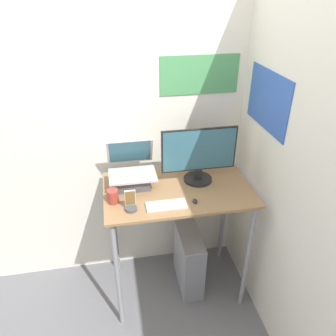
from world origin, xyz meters
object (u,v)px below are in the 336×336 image
object	(u,v)px
monitor	(199,157)
computer_tower	(189,259)
cell_phone	(131,205)
mouse	(195,201)
keyboard	(166,205)
laptop	(132,175)

from	to	relation	value
monitor	computer_tower	bearing A→B (deg)	-132.96
cell_phone	computer_tower	size ratio (longest dim) A/B	0.29
monitor	mouse	size ratio (longest dim) A/B	11.17
monitor	computer_tower	xyz separation A→B (m)	(-0.06, -0.07, -0.96)
keyboard	cell_phone	distance (m)	0.24
laptop	mouse	xyz separation A→B (m)	(0.40, -0.29, -0.08)
mouse	computer_tower	bearing A→B (deg)	81.03
computer_tower	mouse	bearing A→B (deg)	-98.97
keyboard	laptop	bearing A→B (deg)	123.58
mouse	cell_phone	world-z (taller)	cell_phone
computer_tower	laptop	bearing A→B (deg)	169.43
computer_tower	cell_phone	bearing A→B (deg)	-155.53
cell_phone	computer_tower	distance (m)	0.95
laptop	cell_phone	world-z (taller)	laptop
mouse	computer_tower	xyz separation A→B (m)	(0.03, 0.21, -0.77)
laptop	monitor	distance (m)	0.51
mouse	laptop	bearing A→B (deg)	143.70
laptop	monitor	world-z (taller)	monitor
laptop	computer_tower	bearing A→B (deg)	-10.57
laptop	keyboard	bearing A→B (deg)	-56.42
mouse	monitor	bearing A→B (deg)	71.09
monitor	mouse	xyz separation A→B (m)	(-0.10, -0.28, -0.19)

